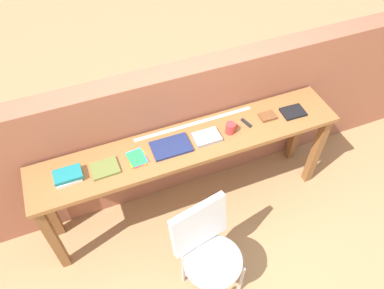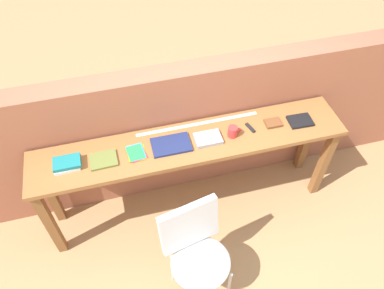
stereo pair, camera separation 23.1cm
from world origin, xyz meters
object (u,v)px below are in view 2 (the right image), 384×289
(book_open_centre, at_px, (171,145))
(book_repair_rightmost, at_px, (300,121))
(book_stack_leftmost, at_px, (67,164))
(pamphlet_pile_colourful, at_px, (136,153))
(multitool_folded, at_px, (250,128))
(mug, at_px, (233,132))
(chair_white_moulded, at_px, (197,250))
(leather_journal_brown, at_px, (273,123))
(magazine_cycling, at_px, (104,160))

(book_open_centre, relative_size, book_repair_rightmost, 1.57)
(book_stack_leftmost, relative_size, pamphlet_pile_colourful, 1.13)
(pamphlet_pile_colourful, xyz_separation_m, multitool_folded, (0.93, 0.02, 0.00))
(book_repair_rightmost, bearing_deg, mug, -177.29)
(book_stack_leftmost, bearing_deg, book_repair_rightmost, -0.54)
(chair_white_moulded, bearing_deg, book_repair_rightmost, 33.49)
(book_open_centre, relative_size, leather_journal_brown, 2.31)
(leather_journal_brown, relative_size, book_repair_rightmost, 0.68)
(book_stack_leftmost, xyz_separation_m, multitool_folded, (1.44, 0.02, -0.02))
(book_open_centre, xyz_separation_m, mug, (0.49, -0.02, 0.03))
(chair_white_moulded, height_order, mug, mug)
(book_repair_rightmost, bearing_deg, chair_white_moulded, -144.09)
(magazine_cycling, height_order, leather_journal_brown, leather_journal_brown)
(mug, distance_m, book_repair_rightmost, 0.58)
(pamphlet_pile_colourful, xyz_separation_m, leather_journal_brown, (1.12, 0.02, 0.00))
(mug, xyz_separation_m, leather_journal_brown, (0.36, 0.04, -0.03))
(book_stack_leftmost, xyz_separation_m, book_repair_rightmost, (1.86, -0.02, -0.02))
(leather_journal_brown, bearing_deg, book_open_centre, -177.50)
(multitool_folded, distance_m, leather_journal_brown, 0.20)
(chair_white_moulded, distance_m, book_open_centre, 0.81)
(book_stack_leftmost, xyz_separation_m, leather_journal_brown, (1.63, 0.02, -0.02))
(mug, relative_size, leather_journal_brown, 0.85)
(mug, height_order, book_repair_rightmost, mug)
(chair_white_moulded, bearing_deg, mug, 55.47)
(chair_white_moulded, distance_m, mug, 0.94)
(multitool_folded, bearing_deg, book_repair_rightmost, -4.52)
(pamphlet_pile_colourful, bearing_deg, book_repair_rightmost, -0.37)
(mug, relative_size, multitool_folded, 1.00)
(mug, bearing_deg, pamphlet_pile_colourful, 179.13)
(pamphlet_pile_colourful, bearing_deg, book_stack_leftmost, 179.02)
(magazine_cycling, distance_m, mug, 1.01)
(magazine_cycling, bearing_deg, pamphlet_pile_colourful, 1.10)
(multitool_folded, distance_m, book_repair_rightmost, 0.42)
(book_open_centre, xyz_separation_m, book_repair_rightmost, (1.08, -0.02, 0.00))
(multitool_folded, height_order, leather_journal_brown, leather_journal_brown)
(pamphlet_pile_colourful, xyz_separation_m, book_open_centre, (0.27, 0.01, 0.00))
(book_open_centre, height_order, multitool_folded, book_open_centre)
(magazine_cycling, xyz_separation_m, book_open_centre, (0.52, 0.02, 0.00))
(chair_white_moulded, relative_size, book_stack_leftmost, 4.41)
(pamphlet_pile_colourful, bearing_deg, mug, -0.87)
(book_stack_leftmost, bearing_deg, multitool_folded, 0.63)
(mug, bearing_deg, multitool_folded, 12.54)
(pamphlet_pile_colourful, bearing_deg, book_open_centre, 1.52)
(mug, bearing_deg, leather_journal_brown, 5.81)
(chair_white_moulded, xyz_separation_m, book_open_centre, (-0.01, 0.72, 0.36))
(chair_white_moulded, xyz_separation_m, mug, (0.48, 0.70, 0.40))
(book_stack_leftmost, distance_m, book_repair_rightmost, 1.86)
(mug, bearing_deg, magazine_cycling, 179.90)
(chair_white_moulded, xyz_separation_m, magazine_cycling, (-0.53, 0.70, 0.36))
(magazine_cycling, relative_size, book_open_centre, 0.66)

